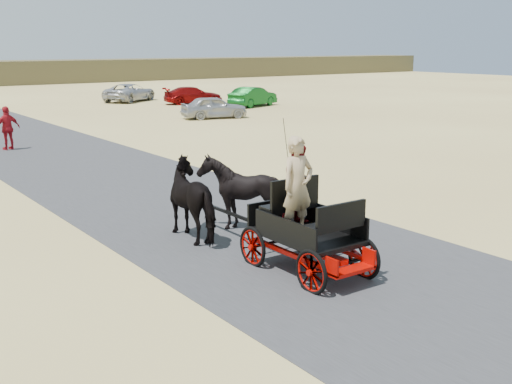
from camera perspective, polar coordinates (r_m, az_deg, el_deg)
ground at (r=11.97m, az=8.30°, el=-7.12°), size 140.00×140.00×0.00m
road at (r=11.97m, az=8.30°, el=-7.10°), size 6.00×140.00×0.01m
carriage at (r=11.86m, az=4.53°, el=-5.37°), size 1.30×2.40×0.72m
horse_left at (r=13.79m, az=-5.26°, el=-0.66°), size 0.91×2.01×1.70m
horse_right at (r=14.36m, az=-1.48°, el=-0.05°), size 1.37×1.54×1.70m
driver_man at (r=11.44m, az=3.72°, el=0.50°), size 0.66×0.43×1.80m
passenger_woman at (r=12.19m, az=3.89°, el=0.74°), size 0.77×0.60×1.58m
pedestrian at (r=27.20m, az=-21.21°, el=5.32°), size 1.08×0.64×1.73m
car_a at (r=36.46m, az=-3.75°, el=7.54°), size 3.94×2.32×1.26m
car_b at (r=43.48m, az=-0.27°, el=8.48°), size 4.18×2.62×1.30m
car_c at (r=45.47m, az=-5.61°, el=8.54°), size 4.40×2.75×1.19m
car_d at (r=48.17m, az=-11.14°, el=8.67°), size 5.03×4.37×1.29m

